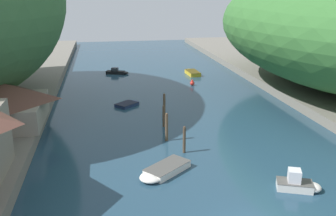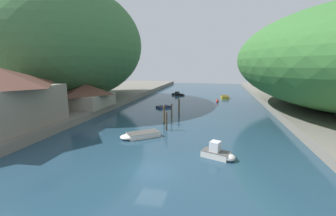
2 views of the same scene
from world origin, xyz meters
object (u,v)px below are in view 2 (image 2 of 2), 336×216
boat_open_rowboat (225,97)px  person_on_quay (11,129)px  boat_near_quay (179,94)px  person_by_boathouse (94,103)px  boat_moored_right (165,107)px  boat_mid_channel (219,153)px  boat_yellow_tender (139,135)px  boathouse_shed (86,95)px  channel_buoy_near (217,101)px

boat_open_rowboat → person_on_quay: bearing=-122.6°
boat_near_quay → person_by_boathouse: bearing=-2.5°
boat_moored_right → person_on_quay: 29.15m
boat_near_quay → person_on_quay: (-11.08, -46.80, 1.79)m
boat_near_quay → person_by_boathouse: size_ratio=2.61×
person_by_boathouse → boat_mid_channel: bearing=-147.4°
boat_moored_right → person_by_boathouse: (-11.82, -8.76, 1.94)m
boat_open_rowboat → boat_mid_channel: boat_mid_channel is taller
person_by_boathouse → boat_open_rowboat: bearing=-66.1°
boat_near_quay → boat_open_rowboat: bearing=97.8°
boat_yellow_tender → boat_mid_channel: size_ratio=1.42×
boat_open_rowboat → boat_moored_right: size_ratio=1.40×
boat_moored_right → person_on_quay: (-11.61, -26.67, 1.94)m
person_on_quay → boat_mid_channel: bearing=-72.9°
boat_yellow_tender → boat_open_rowboat: boat_open_rowboat is taller
boat_mid_channel → person_by_boathouse: bearing=-103.3°
boat_near_quay → boat_moored_right: (0.53, -20.13, -0.15)m
boat_open_rowboat → boat_mid_channel: 42.32m
person_on_quay → person_by_boathouse: (-0.21, 17.91, 0.00)m
boathouse_shed → boat_mid_channel: 30.32m
boat_yellow_tender → channel_buoy_near: (9.75, 29.46, 0.12)m
boat_moored_right → boat_mid_channel: (11.37, -24.77, 0.30)m
boat_yellow_tender → boat_near_quay: bearing=-37.0°
boat_mid_channel → person_on_quay: size_ratio=2.17×
boat_mid_channel → boat_yellow_tender: bearing=-92.3°
boat_yellow_tender → boat_moored_right: (-1.29, 20.38, -0.11)m
boat_near_quay → person_by_boathouse: (-11.29, -28.89, 1.79)m
boat_moored_right → boat_yellow_tender: bearing=-39.1°
boat_near_quay → channel_buoy_near: bearing=65.1°
boat_moored_right → person_on_quay: size_ratio=2.27×
boat_near_quay → person_on_quay: bearing=5.5°
boat_mid_channel → person_on_quay: 23.12m
boat_open_rowboat → channel_buoy_near: (-1.93, -8.44, 0.08)m
boat_mid_channel → person_on_quay: person_on_quay is taller
boat_mid_channel → channel_buoy_near: bearing=-158.1°
person_on_quay → boat_yellow_tender: bearing=-51.6°
boat_yellow_tender → boat_open_rowboat: 39.65m
boat_open_rowboat → boat_mid_channel: bearing=-95.6°
boat_yellow_tender → person_by_boathouse: (-13.12, 11.62, 1.83)m
boat_mid_channel → boathouse_shed: bearing=-102.3°
person_on_quay → boathouse_shed: bearing=19.0°
boat_near_quay → boathouse_shed: bearing=-6.3°
boat_moored_right → channel_buoy_near: channel_buoy_near is taller
boat_yellow_tender → person_on_quay: bearing=76.4°
boat_mid_channel → person_by_boathouse: person_by_boathouse is taller
boat_mid_channel → channel_buoy_near: 33.85m
channel_buoy_near → person_on_quay: person_on_quay is taller
boat_near_quay → boat_yellow_tender: (1.82, -40.51, -0.04)m
boat_yellow_tender → boat_mid_channel: bearing=-153.2°
person_on_quay → person_by_boathouse: bearing=13.1°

